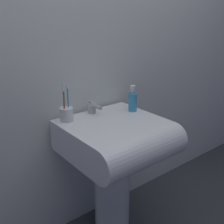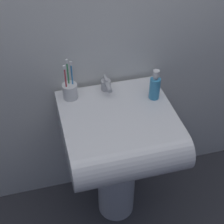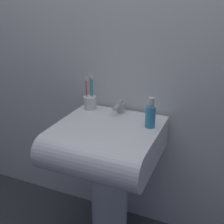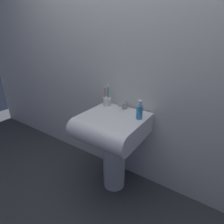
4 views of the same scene
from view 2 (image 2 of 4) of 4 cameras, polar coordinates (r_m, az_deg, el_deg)
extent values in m
plane|color=#38383D|center=(2.21, 0.65, -15.32)|extent=(6.00, 6.00, 0.00)
cube|color=silver|center=(1.62, -1.71, 17.85)|extent=(5.00, 0.05, 2.40)
cylinder|color=white|center=(1.97, 0.72, -10.49)|extent=(0.21, 0.21, 0.60)
cube|color=white|center=(1.68, 0.83, -2.24)|extent=(0.53, 0.46, 0.18)
cylinder|color=white|center=(1.53, 3.14, -8.00)|extent=(0.53, 0.18, 0.18)
cylinder|color=#B7B7BC|center=(1.74, -1.04, 4.51)|extent=(0.05, 0.05, 0.05)
cylinder|color=#B7B7BC|center=(1.69, -0.68, 4.36)|extent=(0.02, 0.09, 0.02)
cube|color=#B7B7BC|center=(1.72, -1.06, 5.55)|extent=(0.01, 0.06, 0.01)
cylinder|color=white|center=(1.69, -6.98, 3.44)|extent=(0.07, 0.07, 0.08)
cylinder|color=#D83F4C|center=(1.65, -7.66, 4.74)|extent=(0.01, 0.01, 0.16)
cube|color=white|center=(1.60, -7.94, 7.36)|extent=(0.01, 0.01, 0.02)
cylinder|color=#338CD8|center=(1.66, -6.61, 5.29)|extent=(0.01, 0.01, 0.17)
cube|color=white|center=(1.61, -6.87, 8.02)|extent=(0.01, 0.01, 0.02)
cylinder|color=#3FB266|center=(1.67, -7.24, 5.50)|extent=(0.01, 0.01, 0.18)
cube|color=white|center=(1.61, -7.53, 8.32)|extent=(0.01, 0.01, 0.02)
cylinder|color=#3F99CC|center=(1.68, 7.10, 3.91)|extent=(0.05, 0.05, 0.11)
cylinder|color=silver|center=(1.65, 7.28, 5.66)|extent=(0.02, 0.02, 0.01)
cylinder|color=silver|center=(1.63, 7.35, 6.35)|extent=(0.03, 0.03, 0.03)
camera|label=1|loc=(0.74, -67.02, -34.97)|focal=45.00mm
camera|label=3|loc=(0.98, 63.68, -12.92)|focal=45.00mm
camera|label=4|loc=(1.17, 63.38, -6.77)|focal=28.00mm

